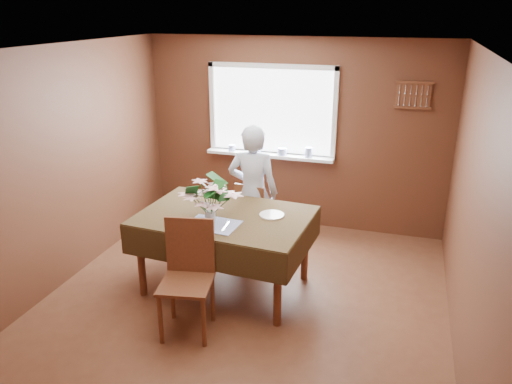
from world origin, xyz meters
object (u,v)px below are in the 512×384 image
(dining_table, at_px, (225,224))
(chair_near, at_px, (188,272))
(seated_woman, at_px, (253,192))
(chair_far, at_px, (253,215))
(flower_bouquet, at_px, (210,195))

(dining_table, height_order, chair_near, chair_near)
(dining_table, bearing_deg, seated_woman, 90.00)
(chair_far, relative_size, seated_woman, 0.56)
(dining_table, xyz_separation_m, chair_near, (-0.07, -0.76, -0.17))
(chair_far, xyz_separation_m, chair_near, (-0.11, -1.62, 0.08))
(dining_table, xyz_separation_m, flower_bouquet, (-0.06, -0.23, 0.40))
(dining_table, bearing_deg, flower_bouquet, -101.44)
(chair_far, bearing_deg, flower_bouquet, 95.16)
(flower_bouquet, bearing_deg, dining_table, 74.50)
(seated_woman, bearing_deg, flower_bouquet, 79.54)
(dining_table, relative_size, chair_far, 2.02)
(seated_woman, height_order, flower_bouquet, seated_woman)
(chair_near, bearing_deg, dining_table, 74.14)
(seated_woman, relative_size, flower_bouquet, 3.07)
(chair_far, distance_m, seated_woman, 0.32)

